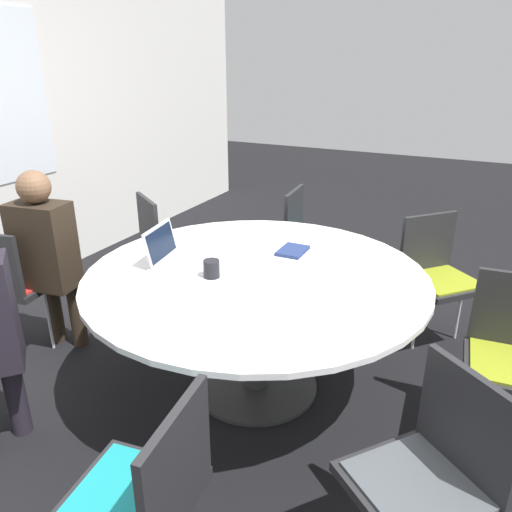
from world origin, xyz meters
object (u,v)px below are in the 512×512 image
chair_0 (11,278)px  person_0 (46,249)px  chair_2 (145,492)px  laptop (170,253)px  spiral_notebook (293,251)px  chair_3 (433,468)px  chair_7 (166,239)px  chair_6 (309,234)px  chair_5 (437,269)px  coffee_cup (212,269)px

chair_0 → person_0: (0.12, -0.22, 0.19)m
chair_2 → laptop: (1.22, 0.75, 0.27)m
spiral_notebook → chair_3: bearing=-139.0°
chair_7 → laptop: (-0.78, -0.62, 0.27)m
chair_6 → spiral_notebook: (-0.94, -0.24, 0.23)m
chair_5 → chair_0: bearing=-18.6°
chair_0 → laptop: laptop is taller
chair_2 → chair_7: (2.00, 1.36, 0.00)m
chair_6 → coffee_cup: chair_6 is taller
chair_0 → laptop: (0.25, -1.08, 0.27)m
chair_6 → laptop: size_ratio=2.48×
chair_2 → spiral_notebook: size_ratio=4.14×
person_0 → spiral_notebook: person_0 is taller
person_0 → coffee_cup: size_ratio=12.82×
chair_0 → chair_3: bearing=-19.0°
chair_0 → chair_6: (1.64, -1.41, 0.00)m
chair_3 → chair_7: size_ratio=1.00×
chair_3 → chair_6: bearing=-20.1°
chair_3 → laptop: size_ratio=2.48×
chair_0 → chair_7: bearing=56.4°
chair_6 → coffee_cup: (-1.47, 0.01, 0.26)m
chair_2 → coffee_cup: chair_2 is taller
chair_3 → chair_0: bearing=29.4°
chair_6 → person_0: size_ratio=0.71×
chair_7 → person_0: size_ratio=0.71×
chair_5 → coffee_cup: (-1.18, 1.03, 0.26)m
chair_7 → chair_6: bearing=67.7°
chair_3 → coffee_cup: size_ratio=9.16×
chair_6 → chair_7: 1.13m
chair_0 → chair_3: 2.70m
chair_3 → chair_5: 1.82m
chair_5 → spiral_notebook: 1.04m
chair_6 → coffee_cup: size_ratio=9.16×
chair_2 → chair_7: same height
chair_3 → chair_6: 2.44m
chair_2 → laptop: bearing=24.1°
chair_3 → person_0: bearing=25.8°
chair_0 → chair_2: (-0.98, -1.83, 0.00)m
person_0 → laptop: (0.12, -0.86, 0.08)m
chair_5 → chair_3: bearing=49.6°
chair_2 → spiral_notebook: chair_2 is taller
chair_6 → laptop: 1.46m
chair_5 → chair_6: same height
laptop → chair_7: bearing=28.9°
chair_2 → spiral_notebook: bearing=-1.5°
laptop → person_0: bearing=89.0°
chair_0 → spiral_notebook: 1.81m
chair_3 → chair_5: bearing=-43.7°
chair_0 → coffee_cup: (0.18, -1.40, 0.26)m
chair_6 → laptop: laptop is taller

